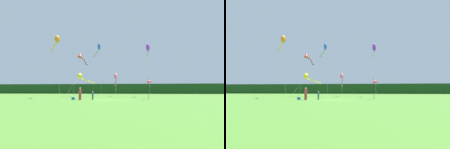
# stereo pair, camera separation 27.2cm
# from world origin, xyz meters

# --- Properties ---
(ground_plane) EXTENTS (120.00, 120.00, 0.00)m
(ground_plane) POSITION_xyz_m (0.00, 0.00, 0.00)
(ground_plane) COLOR #4C842D
(distant_treeline) EXTENTS (108.00, 2.76, 3.90)m
(distant_treeline) POSITION_xyz_m (0.00, 45.00, 1.95)
(distant_treeline) COLOR #193D19
(distant_treeline) RESTS_ON ground
(person_adult) EXTENTS (0.39, 0.39, 1.76)m
(person_adult) POSITION_xyz_m (-3.87, -0.84, 0.98)
(person_adult) COLOR #B23338
(person_adult) RESTS_ON ground
(person_child) EXTENTS (0.27, 0.27, 1.24)m
(person_child) POSITION_xyz_m (-2.26, 0.22, 0.69)
(person_child) COLOR #3F724C
(person_child) RESTS_ON ground
(cooler_box) EXTENTS (0.42, 0.41, 0.38)m
(cooler_box) POSITION_xyz_m (-5.02, -0.31, 0.19)
(cooler_box) COLOR #1959B2
(cooler_box) RESTS_ON ground
(banner_flag_pole) EXTENTS (0.90, 0.70, 3.29)m
(banner_flag_pole) POSITION_xyz_m (6.31, 1.90, 2.67)
(banner_flag_pole) COLOR black
(banner_flag_pole) RESTS_ON ground
(kite_blue) EXTENTS (3.03, 5.51, 11.87)m
(kite_blue) POSITION_xyz_m (-3.75, 12.75, 10.86)
(kite_blue) COLOR #B2B2B2
(kite_blue) RESTS_ON ground
(kite_red) EXTENTS (1.15, 9.10, 10.46)m
(kite_red) POSITION_xyz_m (-8.52, 15.16, 9.58)
(kite_red) COLOR #B2B2B2
(kite_red) RESTS_ON ground
(kite_rainbow) EXTENTS (1.18, 10.78, 5.31)m
(kite_rainbow) POSITION_xyz_m (0.08, 13.01, 4.16)
(kite_rainbow) COLOR #B2B2B2
(kite_rainbow) RESTS_ON ground
(kite_yellow) EXTENTS (4.14, 8.08, 5.09)m
(kite_yellow) POSITION_xyz_m (-6.89, 9.99, 4.17)
(kite_yellow) COLOR #B2B2B2
(kite_yellow) RESTS_ON ground
(kite_orange) EXTENTS (4.22, 5.41, 11.28)m
(kite_orange) POSITION_xyz_m (-9.86, 4.36, 10.39)
(kite_orange) COLOR #B2B2B2
(kite_orange) RESTS_ON ground
(kite_purple) EXTENTS (0.79, 9.77, 11.20)m
(kite_purple) POSITION_xyz_m (6.98, 11.25, 10.03)
(kite_purple) COLOR #B2B2B2
(kite_purple) RESTS_ON ground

